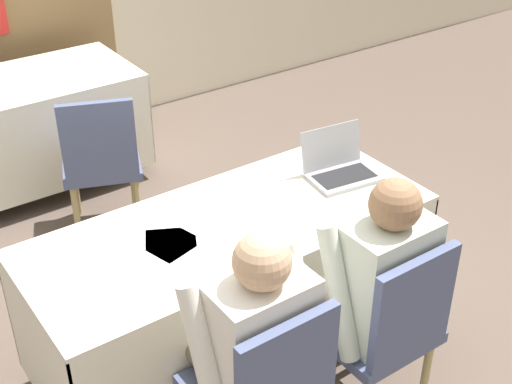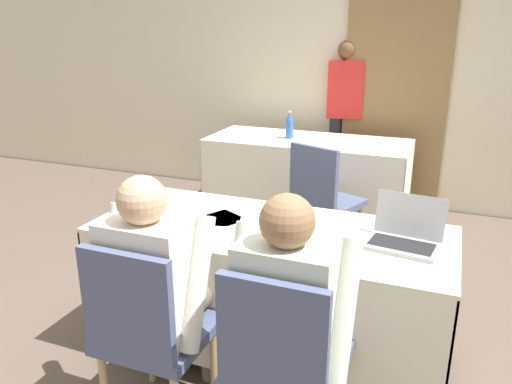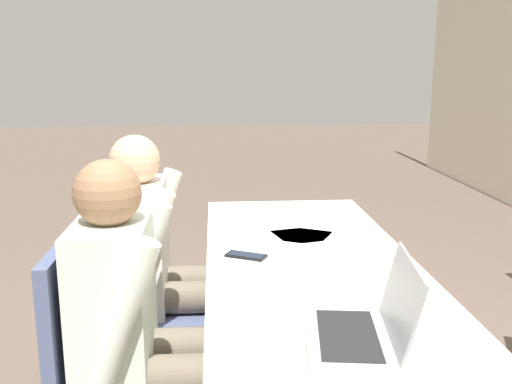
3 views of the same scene
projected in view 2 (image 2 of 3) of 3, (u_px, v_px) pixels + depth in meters
ground_plane at (269, 353)px, 2.75m from camera, size 24.00×24.00×0.00m
wall_back at (370, 66)px, 4.77m from camera, size 12.00×0.06×2.70m
curtain_panel at (397, 70)px, 4.63m from camera, size 0.96×0.04×2.65m
conference_table_near at (270, 260)px, 2.57m from camera, size 1.80×0.75×0.75m
conference_table_far at (307, 159)px, 4.54m from camera, size 1.80×0.75×0.75m
laptop at (404, 237)px, 2.30m from camera, size 0.35×0.30×0.22m
cell_phone at (247, 243)px, 2.32m from camera, size 0.12×0.16×0.01m
paper_beside_laptop at (222, 216)px, 2.67m from camera, size 0.28×0.34×0.00m
paper_centre_table at (141, 220)px, 2.62m from camera, size 0.24×0.32×0.00m
paper_left_edge at (214, 221)px, 2.60m from camera, size 0.32×0.36×0.00m
water_bottle at (289, 126)px, 4.49m from camera, size 0.07×0.07×0.25m
chair_near_left at (148, 329)px, 2.10m from camera, size 0.44×0.44×0.91m
chair_near_right at (282, 362)px, 1.89m from camera, size 0.44×0.44×0.91m
chair_far_spare at (322, 196)px, 3.73m from camera, size 0.57×0.57×0.91m
person_checkered_shirt at (159, 284)px, 2.14m from camera, size 0.50×0.52×1.17m
person_white_shirt at (291, 312)px, 1.93m from camera, size 0.50×0.52×1.17m
person_red_shirt at (344, 111)px, 4.96m from camera, size 0.37×0.25×1.59m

